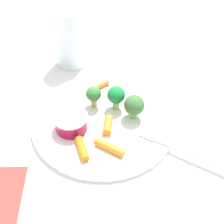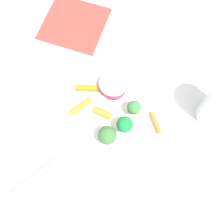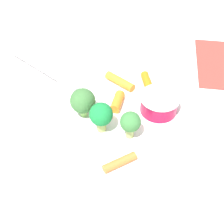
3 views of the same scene
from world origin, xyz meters
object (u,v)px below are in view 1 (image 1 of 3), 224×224
broccoli_floret_1 (116,96)px  fork (190,154)px  plate (103,121)px  carrot_stick_1 (82,149)px  carrot_stick_2 (108,125)px  carrot_stick_0 (110,147)px  carrot_stick_3 (99,86)px  sauce_cup (71,122)px  broccoli_floret_2 (134,105)px  broccoli_floret_0 (94,95)px  drinking_glass (69,38)px

broccoli_floret_1 → fork: size_ratio=0.28×
plate → carrot_stick_1: carrot_stick_1 is taller
broccoli_floret_1 → carrot_stick_1: 0.12m
carrot_stick_2 → carrot_stick_0: bearing=-79.5°
carrot_stick_1 → carrot_stick_3: size_ratio=0.98×
plate → sauce_cup: bearing=-149.3°
carrot_stick_1 → fork: size_ratio=0.26×
broccoli_floret_2 → carrot_stick_2: broccoli_floret_2 is taller
sauce_cup → fork: 0.21m
sauce_cup → broccoli_floret_2: broccoli_floret_2 is taller
broccoli_floret_0 → carrot_stick_0: size_ratio=0.81×
sauce_cup → carrot_stick_1: size_ratio=1.29×
plate → broccoli_floret_2: (0.05, 0.01, 0.03)m
broccoli_floret_1 → carrot_stick_1: broccoli_floret_1 is taller
broccoli_floret_1 → carrot_stick_2: broccoli_floret_1 is taller
broccoli_floret_2 → carrot_stick_1: (-0.08, -0.09, -0.02)m
broccoli_floret_1 → carrot_stick_2: bearing=-99.0°
carrot_stick_1 → carrot_stick_2: (0.04, 0.06, 0.00)m
broccoli_floret_0 → fork: broccoli_floret_0 is taller
broccoli_floret_2 → carrot_stick_0: (-0.03, -0.08, -0.02)m
broccoli_floret_2 → carrot_stick_1: bearing=-130.8°
carrot_stick_0 → drinking_glass: size_ratio=0.43×
broccoli_floret_0 → broccoli_floret_2: size_ratio=0.92×
broccoli_floret_2 → carrot_stick_2: 0.06m
plate → carrot_stick_0: (0.02, -0.07, 0.01)m
carrot_stick_0 → carrot_stick_3: (-0.04, 0.16, -0.00)m
carrot_stick_0 → fork: carrot_stick_0 is taller
broccoli_floret_0 → carrot_stick_1: bearing=-91.2°
sauce_cup → drinking_glass: 0.22m
sauce_cup → carrot_stick_2: size_ratio=1.59×
broccoli_floret_0 → carrot_stick_3: size_ratio=0.94×
carrot_stick_1 → fork: 0.18m
broccoli_floret_0 → drinking_glass: bearing=116.8°
broccoli_floret_1 → broccoli_floret_2: bearing=-31.1°
broccoli_floret_0 → carrot_stick_0: broccoli_floret_0 is taller
carrot_stick_0 → fork: size_ratio=0.31×
broccoli_floret_2 → fork: 0.13m
plate → carrot_stick_3: size_ratio=5.60×
fork → drinking_glass: size_ratio=1.38×
broccoli_floret_1 → broccoli_floret_2: (0.03, -0.02, -0.00)m
broccoli_floret_2 → sauce_cup: bearing=-159.0°
sauce_cup → carrot_stick_2: 0.06m
carrot_stick_2 → carrot_stick_1: bearing=-121.9°
fork → broccoli_floret_2: bearing=141.3°
broccoli_floret_0 → broccoli_floret_1: broccoli_floret_1 is taller
broccoli_floret_0 → fork: bearing=-29.8°
sauce_cup → drinking_glass: drinking_glass is taller
carrot_stick_0 → broccoli_floret_0: bearing=112.1°
broccoli_floret_0 → carrot_stick_3: (0.00, 0.05, -0.02)m
fork → drinking_glass: drinking_glass is taller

